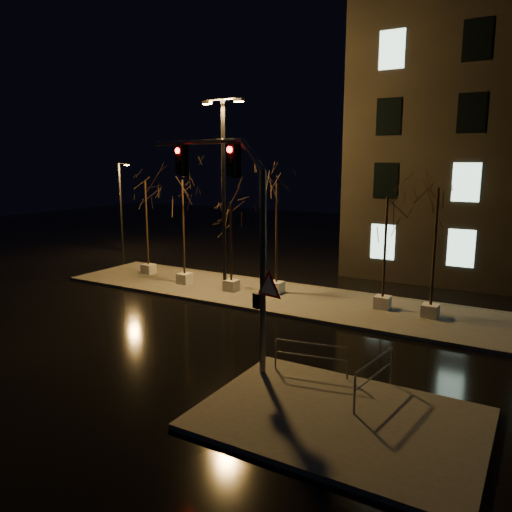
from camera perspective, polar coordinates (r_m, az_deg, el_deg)
The scene contains 14 objects.
ground at distance 19.78m, azimuth -7.60°, elevation -8.57°, with size 90.00×90.00×0.00m, color black.
median at distance 24.54m, azimuth 1.04°, elevation -4.45°, with size 22.00×5.00×0.15m, color #4B4943.
sidewalk_corner at distance 13.52m, azimuth 9.50°, elevation -17.87°, with size 7.00×5.00×0.15m, color #4B4943.
tree_0 at distance 28.80m, azimuth -12.48°, elevation 6.04°, with size 1.80×1.80×5.42m.
tree_1 at distance 26.06m, azimuth -8.38°, elevation 5.97°, with size 1.80×1.80×5.58m.
tree_2 at distance 24.39m, azimuth -2.90°, elevation 3.89°, with size 1.80×1.80×4.54m.
tree_3 at distance 23.91m, azimuth 2.39°, elevation 5.51°, with size 1.80×1.80×5.51m.
tree_4 at distance 22.00m, azimuth 14.67°, elevation 3.76°, with size 1.80×1.80×5.03m.
tree_5 at distance 21.24m, azimuth 19.94°, elevation 4.18°, with size 1.80×1.80×5.49m.
traffic_signal_mast at distance 15.23m, azimuth -2.42°, elevation 4.18°, with size 5.64×1.36×7.04m.
streetlight_main at distance 24.32m, azimuth -3.72°, elevation 8.36°, with size 2.31×0.34×9.28m.
streetlight_far at distance 37.60m, azimuth -15.14°, elevation 5.86°, with size 1.26×0.41×6.42m.
guard_rail_a at distance 15.47m, azimuth 6.29°, elevation -11.02°, with size 2.26×0.45×0.99m.
guard_rail_b at distance 14.29m, azimuth 13.39°, elevation -12.84°, with size 0.37×2.33×1.11m.
Camera 1 is at (11.57, -14.66, 6.53)m, focal length 35.00 mm.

